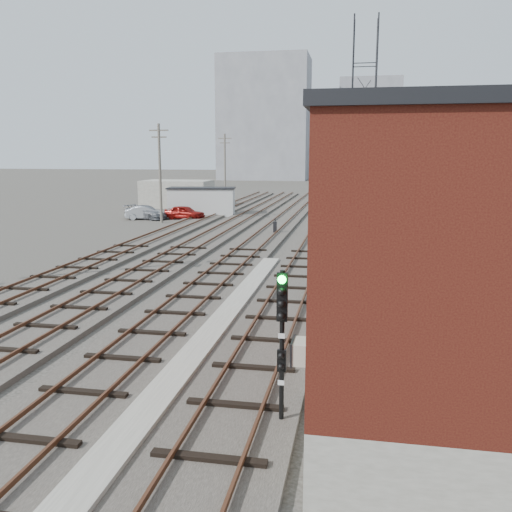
% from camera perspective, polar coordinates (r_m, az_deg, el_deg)
% --- Properties ---
extents(ground, '(320.00, 320.00, 0.00)m').
position_cam_1_polar(ground, '(63.13, 5.69, 4.90)').
color(ground, '#282621').
rests_on(ground, ground).
extents(track_right, '(3.20, 90.00, 0.39)m').
position_cam_1_polar(track_right, '(42.14, 6.64, 2.18)').
color(track_right, '#332D28').
rests_on(track_right, ground).
extents(track_mid_right, '(3.20, 90.00, 0.39)m').
position_cam_1_polar(track_mid_right, '(42.59, 1.27, 2.34)').
color(track_mid_right, '#332D28').
rests_on(track_mid_right, ground).
extents(track_mid_left, '(3.20, 90.00, 0.39)m').
position_cam_1_polar(track_mid_left, '(43.41, -3.96, 2.47)').
color(track_mid_left, '#332D28').
rests_on(track_mid_left, ground).
extents(track_left, '(3.20, 90.00, 0.39)m').
position_cam_1_polar(track_left, '(44.57, -8.95, 2.58)').
color(track_left, '#332D28').
rests_on(track_left, ground).
extents(platform_curb, '(0.90, 28.00, 0.26)m').
position_cam_1_polar(platform_curb, '(18.32, -5.22, -8.92)').
color(platform_curb, gray).
rests_on(platform_curb, ground).
extents(brick_building, '(6.54, 12.20, 7.22)m').
position_cam_1_polar(brick_building, '(15.01, 18.94, 0.01)').
color(brick_building, gray).
rests_on(brick_building, ground).
extents(lattice_tower, '(1.60, 1.60, 15.00)m').
position_cam_1_polar(lattice_tower, '(37.63, 11.13, 12.34)').
color(lattice_tower, black).
rests_on(lattice_tower, ground).
extents(utility_pole_left_b, '(1.80, 0.24, 9.00)m').
position_cam_1_polar(utility_pole_left_b, '(50.83, -10.07, 8.83)').
color(utility_pole_left_b, '#595147').
rests_on(utility_pole_left_b, ground).
extents(utility_pole_left_c, '(1.80, 0.24, 9.00)m').
position_cam_1_polar(utility_pole_left_c, '(74.76, -3.29, 9.50)').
color(utility_pole_left_c, '#595147').
rests_on(utility_pole_left_c, ground).
extents(utility_pole_right_a, '(1.80, 0.24, 9.00)m').
position_cam_1_polar(utility_pole_right_a, '(30.66, 12.94, 7.65)').
color(utility_pole_right_a, '#595147').
rests_on(utility_pole_right_a, ground).
extents(utility_pole_right_b, '(1.80, 0.24, 9.00)m').
position_cam_1_polar(utility_pole_right_b, '(60.63, 11.82, 9.04)').
color(utility_pole_right_b, '#595147').
rests_on(utility_pole_right_b, ground).
extents(apartment_left, '(22.00, 14.00, 30.00)m').
position_cam_1_polar(apartment_left, '(139.83, 0.93, 14.22)').
color(apartment_left, gray).
rests_on(apartment_left, ground).
extents(apartment_right, '(16.00, 12.00, 26.00)m').
position_cam_1_polar(apartment_right, '(152.78, 11.82, 12.94)').
color(apartment_right, gray).
rests_on(apartment_right, ground).
extents(shed_left, '(8.00, 5.00, 3.20)m').
position_cam_1_polar(shed_left, '(66.28, -8.29, 6.50)').
color(shed_left, gray).
rests_on(shed_left, ground).
extents(shed_right, '(6.00, 6.00, 4.00)m').
position_cam_1_polar(shed_right, '(72.83, 13.53, 6.99)').
color(shed_right, gray).
rests_on(shed_right, ground).
extents(signal_mast, '(0.40, 0.40, 3.73)m').
position_cam_1_polar(signal_mast, '(12.37, 2.73, -8.73)').
color(signal_mast, gray).
rests_on(signal_mast, ground).
extents(switch_stand, '(0.30, 0.30, 1.22)m').
position_cam_1_polar(switch_stand, '(42.84, 2.01, 3.02)').
color(switch_stand, black).
rests_on(switch_stand, ground).
extents(site_trailer, '(7.29, 4.02, 2.91)m').
position_cam_1_polar(site_trailer, '(56.75, -5.74, 5.75)').
color(site_trailer, silver).
rests_on(site_trailer, ground).
extents(car_red, '(4.22, 2.31, 1.36)m').
position_cam_1_polar(car_red, '(53.56, -7.52, 4.57)').
color(car_red, maroon).
rests_on(car_red, ground).
extents(car_silver, '(4.14, 2.74, 1.29)m').
position_cam_1_polar(car_silver, '(54.20, -11.58, 4.48)').
color(car_silver, '#B7BBC0').
rests_on(car_silver, ground).
extents(car_grey, '(4.97, 3.42, 1.34)m').
position_cam_1_polar(car_grey, '(54.48, -11.53, 4.54)').
color(car_grey, gray).
rests_on(car_grey, ground).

